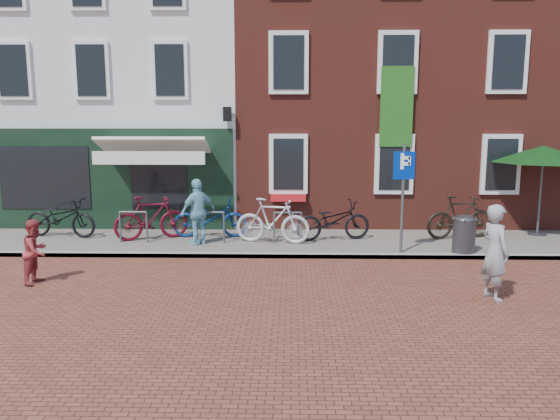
{
  "coord_description": "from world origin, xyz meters",
  "views": [
    {
      "loc": [
        0.62,
        -12.68,
        3.31
      ],
      "look_at": [
        0.32,
        0.29,
        1.12
      ],
      "focal_mm": 35.28,
      "sensor_mm": 36.0,
      "label": 1
    }
  ],
  "objects_px": {
    "bicycle_2": "(210,218)",
    "bicycle_4": "(333,220)",
    "parasol": "(544,151)",
    "boy": "(36,251)",
    "bicycle_1": "(151,218)",
    "bicycle_3": "(273,221)",
    "woman": "(495,252)",
    "parking_sign": "(403,182)",
    "bicycle_5": "(460,217)",
    "litter_bin": "(464,232)",
    "cafe_person": "(198,212)",
    "bicycle_0": "(61,218)"
  },
  "relations": [
    {
      "from": "cafe_person",
      "to": "bicycle_2",
      "type": "distance_m",
      "value": 0.95
    },
    {
      "from": "parking_sign",
      "to": "bicycle_5",
      "type": "distance_m",
      "value": 2.73
    },
    {
      "from": "boy",
      "to": "cafe_person",
      "type": "height_order",
      "value": "cafe_person"
    },
    {
      "from": "parking_sign",
      "to": "bicycle_1",
      "type": "distance_m",
      "value": 6.59
    },
    {
      "from": "boy",
      "to": "bicycle_3",
      "type": "relative_size",
      "value": 0.67
    },
    {
      "from": "parasol",
      "to": "cafe_person",
      "type": "relative_size",
      "value": 1.65
    },
    {
      "from": "bicycle_3",
      "to": "bicycle_4",
      "type": "height_order",
      "value": "bicycle_3"
    },
    {
      "from": "bicycle_5",
      "to": "boy",
      "type": "bearing_deg",
      "value": 97.92
    },
    {
      "from": "parking_sign",
      "to": "boy",
      "type": "xyz_separation_m",
      "value": [
        -7.77,
        -2.29,
        -1.15
      ]
    },
    {
      "from": "cafe_person",
      "to": "bicycle_2",
      "type": "height_order",
      "value": "cafe_person"
    },
    {
      "from": "woman",
      "to": "cafe_person",
      "type": "xyz_separation_m",
      "value": [
        -6.09,
        3.85,
        0.06
      ]
    },
    {
      "from": "litter_bin",
      "to": "parking_sign",
      "type": "distance_m",
      "value": 1.93
    },
    {
      "from": "parking_sign",
      "to": "bicycle_4",
      "type": "height_order",
      "value": "parking_sign"
    },
    {
      "from": "bicycle_2",
      "to": "parasol",
      "type": "bearing_deg",
      "value": -88.9
    },
    {
      "from": "bicycle_2",
      "to": "bicycle_5",
      "type": "xyz_separation_m",
      "value": [
        6.73,
        -0.02,
        0.06
      ]
    },
    {
      "from": "parasol",
      "to": "bicycle_1",
      "type": "bearing_deg",
      "value": -175.4
    },
    {
      "from": "cafe_person",
      "to": "bicycle_1",
      "type": "relative_size",
      "value": 0.87
    },
    {
      "from": "bicycle_0",
      "to": "bicycle_2",
      "type": "bearing_deg",
      "value": -80.29
    },
    {
      "from": "parking_sign",
      "to": "bicycle_4",
      "type": "relative_size",
      "value": 1.3
    },
    {
      "from": "bicycle_4",
      "to": "woman",
      "type": "bearing_deg",
      "value": -162.87
    },
    {
      "from": "bicycle_1",
      "to": "bicycle_3",
      "type": "bearing_deg",
      "value": -118.5
    },
    {
      "from": "woman",
      "to": "cafe_person",
      "type": "distance_m",
      "value": 7.2
    },
    {
      "from": "parking_sign",
      "to": "parasol",
      "type": "height_order",
      "value": "parking_sign"
    },
    {
      "from": "boy",
      "to": "bicycle_0",
      "type": "height_order",
      "value": "boy"
    },
    {
      "from": "woman",
      "to": "bicycle_2",
      "type": "bearing_deg",
      "value": 33.48
    },
    {
      "from": "parasol",
      "to": "bicycle_3",
      "type": "bearing_deg",
      "value": -170.83
    },
    {
      "from": "bicycle_4",
      "to": "parasol",
      "type": "bearing_deg",
      "value": -95.39
    },
    {
      "from": "cafe_person",
      "to": "bicycle_5",
      "type": "bearing_deg",
      "value": 144.6
    },
    {
      "from": "parking_sign",
      "to": "parasol",
      "type": "xyz_separation_m",
      "value": [
        4.19,
        2.16,
        0.62
      ]
    },
    {
      "from": "parasol",
      "to": "boy",
      "type": "height_order",
      "value": "parasol"
    },
    {
      "from": "bicycle_2",
      "to": "bicycle_4",
      "type": "height_order",
      "value": "same"
    },
    {
      "from": "bicycle_5",
      "to": "bicycle_3",
      "type": "bearing_deg",
      "value": 83.18
    },
    {
      "from": "parasol",
      "to": "bicycle_4",
      "type": "distance_m",
      "value": 6.05
    },
    {
      "from": "woman",
      "to": "bicycle_2",
      "type": "height_order",
      "value": "woman"
    },
    {
      "from": "woman",
      "to": "bicycle_2",
      "type": "xyz_separation_m",
      "value": [
        -5.93,
        4.73,
        -0.26
      ]
    },
    {
      "from": "bicycle_2",
      "to": "boy",
      "type": "bearing_deg",
      "value": 141.08
    },
    {
      "from": "bicycle_0",
      "to": "bicycle_2",
      "type": "distance_m",
      "value": 4.04
    },
    {
      "from": "boy",
      "to": "bicycle_3",
      "type": "xyz_separation_m",
      "value": [
        4.65,
        3.27,
        0.03
      ]
    },
    {
      "from": "parking_sign",
      "to": "woman",
      "type": "distance_m",
      "value": 3.4
    },
    {
      "from": "woman",
      "to": "boy",
      "type": "xyz_separation_m",
      "value": [
        -8.86,
        0.8,
        -0.23
      ]
    },
    {
      "from": "bicycle_5",
      "to": "bicycle_2",
      "type": "bearing_deg",
      "value": 75.74
    },
    {
      "from": "parasol",
      "to": "bicycle_5",
      "type": "height_order",
      "value": "parasol"
    },
    {
      "from": "boy",
      "to": "cafe_person",
      "type": "relative_size",
      "value": 0.77
    },
    {
      "from": "woman",
      "to": "bicycle_4",
      "type": "bearing_deg",
      "value": 12.59
    },
    {
      "from": "woman",
      "to": "bicycle_4",
      "type": "height_order",
      "value": "woman"
    },
    {
      "from": "parasol",
      "to": "bicycle_3",
      "type": "relative_size",
      "value": 1.43
    },
    {
      "from": "woman",
      "to": "bicycle_1",
      "type": "distance_m",
      "value": 8.65
    },
    {
      "from": "litter_bin",
      "to": "boy",
      "type": "xyz_separation_m",
      "value": [
        -9.28,
        -2.35,
        0.05
      ]
    },
    {
      "from": "litter_bin",
      "to": "boy",
      "type": "relative_size",
      "value": 0.75
    },
    {
      "from": "parking_sign",
      "to": "woman",
      "type": "relative_size",
      "value": 1.47
    }
  ]
}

